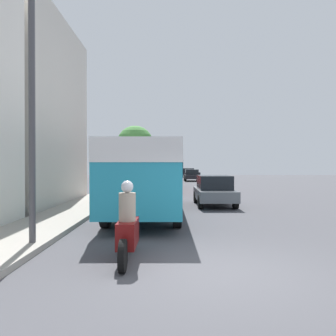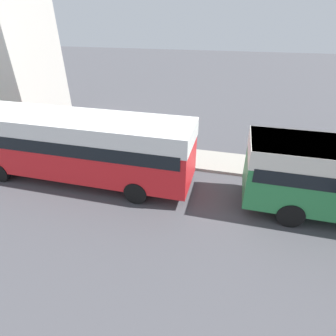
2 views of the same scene
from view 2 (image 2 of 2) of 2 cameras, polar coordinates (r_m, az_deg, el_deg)
bus_following at (r=12.73m, az=-20.17°, el=5.86°), size 2.63×11.11×3.13m
pedestrian_near_curb at (r=19.09m, az=-31.84°, el=7.44°), size 0.41×0.41×1.59m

